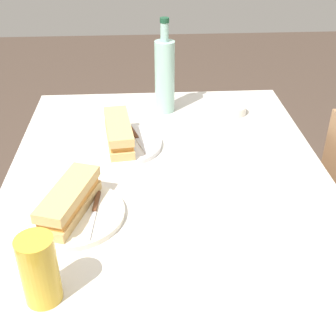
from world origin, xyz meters
TOP-DOWN VIEW (x-y plane):
  - dining_table at (0.00, 0.00)m, footprint 1.15×0.89m
  - plate_near at (-0.16, -0.14)m, footprint 0.26×0.26m
  - baguette_sandwich_near at (-0.16, -0.14)m, footprint 0.24×0.10m
  - knife_near at (-0.18, -0.08)m, footprint 0.18×0.06m
  - plate_far at (0.17, -0.24)m, footprint 0.26×0.26m
  - baguette_sandwich_far at (0.17, -0.24)m, footprint 0.23×0.13m
  - knife_far at (0.18, -0.19)m, footprint 0.18×0.02m
  - water_bottle at (-0.41, 0.01)m, footprint 0.07×0.07m
  - beer_glass at (0.42, -0.26)m, footprint 0.07×0.07m
  - olive_bowl at (-0.38, 0.25)m, footprint 0.09×0.09m
  - paper_napkin at (0.22, 0.14)m, footprint 0.17×0.17m

SIDE VIEW (x-z plane):
  - dining_table at x=0.00m, z-range 0.26..1.00m
  - paper_napkin at x=0.22m, z-range 0.74..0.74m
  - plate_near at x=-0.16m, z-range 0.74..0.75m
  - plate_far at x=0.17m, z-range 0.74..0.75m
  - olive_bowl at x=-0.38m, z-range 0.74..0.77m
  - knife_near at x=-0.18m, z-range 0.75..0.76m
  - knife_far at x=0.18m, z-range 0.75..0.76m
  - baguette_sandwich_near at x=-0.16m, z-range 0.75..0.82m
  - baguette_sandwich_far at x=0.17m, z-range 0.75..0.82m
  - beer_glass at x=0.42m, z-range 0.74..0.88m
  - water_bottle at x=-0.41m, z-range 0.71..1.03m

